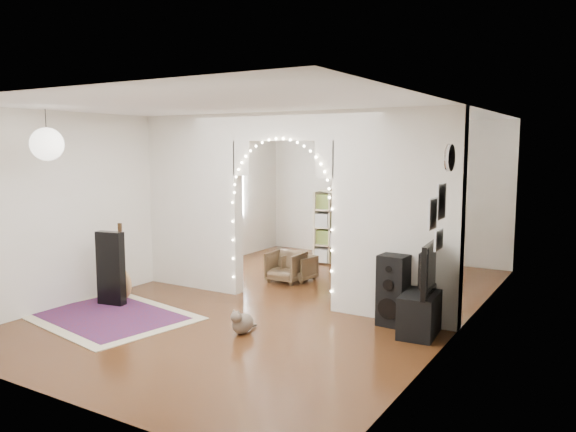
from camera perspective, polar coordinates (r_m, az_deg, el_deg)
The scene contains 25 objects.
floor at distance 8.22m, azimuth -0.36°, elevation -8.61°, with size 7.50×7.50×0.00m, color black.
ceiling at distance 7.92m, azimuth -0.38°, elevation 10.54°, with size 5.00×7.50×0.02m, color white.
wall_back at distance 11.31m, azimuth 9.58°, elevation 2.57°, with size 5.00×0.02×2.70m, color silver.
wall_front at distance 5.17m, azimuth -22.59°, elevation -3.19°, with size 5.00×0.02×2.70m, color silver.
wall_left at distance 9.49m, azimuth -13.37°, elevation 1.62°, with size 0.02×7.50×2.70m, color silver.
wall_right at distance 7.00m, azimuth 17.39°, elevation -0.40°, with size 0.02×7.50×2.70m, color silver.
divider_wall at distance 7.95m, azimuth -0.37°, elevation 1.33°, with size 5.00×0.20×2.70m.
fairy_lights at distance 7.83m, azimuth -0.87°, elevation 2.16°, with size 1.64×0.04×1.60m, color #FFEABF, non-canonical shape.
window at distance 10.82m, azimuth -6.60°, elevation 3.21°, with size 0.04×1.20×1.40m, color white.
wall_clock at distance 6.37m, azimuth 16.18°, elevation 5.70°, with size 0.31×0.31×0.03m, color white.
picture_frames at distance 6.02m, azimuth 15.00°, elevation -0.05°, with size 0.02×0.50×0.70m, color white, non-canonical shape.
paper_lantern at distance 7.43m, azimuth -23.29°, elevation 6.72°, with size 0.40×0.40×0.40m, color white.
ceiling_fan at distance 9.67m, azimuth 5.87°, elevation 8.10°, with size 1.10×1.10×0.30m, color #B08A3A, non-canonical shape.
area_rug at distance 7.85m, azimuth -17.72°, elevation -9.64°, with size 2.14×1.61×0.02m, color maroon.
guitar_case at distance 8.26m, azimuth -17.56°, elevation -5.12°, with size 0.40×0.13×1.05m, color black.
acoustic_guitar at distance 8.55m, azimuth -16.56°, elevation -5.41°, with size 0.40×0.19×0.95m.
tabby_cat at distance 6.83m, azimuth -4.69°, elevation -10.75°, with size 0.23×0.50×0.33m.
floor_speaker at distance 7.15m, azimuth 10.62°, elevation -7.45°, with size 0.36×0.33×0.89m.
media_console at distance 7.07m, azimuth 13.53°, elevation -9.32°, with size 0.40×1.00×0.50m, color black.
tv at distance 6.93m, azimuth 13.67°, elevation -4.88°, with size 1.07×0.14×0.62m, color black.
bookcase at distance 10.49m, azimuth 6.21°, elevation -1.32°, with size 1.35×0.34×1.39m, color beige.
dining_table at distance 9.93m, azimuth 9.05°, elevation -1.93°, with size 1.30×0.96×0.76m.
flower_vase at distance 9.90m, azimuth 9.07°, elevation -0.96°, with size 0.18×0.18×0.19m, color silver.
dining_chair_left at distance 9.29m, azimuth -0.22°, elevation -5.16°, with size 0.54×0.55×0.50m, color #4E3C27.
dining_chair_right at distance 9.38m, azimuth 1.16°, elevation -5.28°, with size 0.46×0.47×0.43m, color #4E3C27.
Camera 1 is at (4.12, -6.75, 2.22)m, focal length 35.00 mm.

